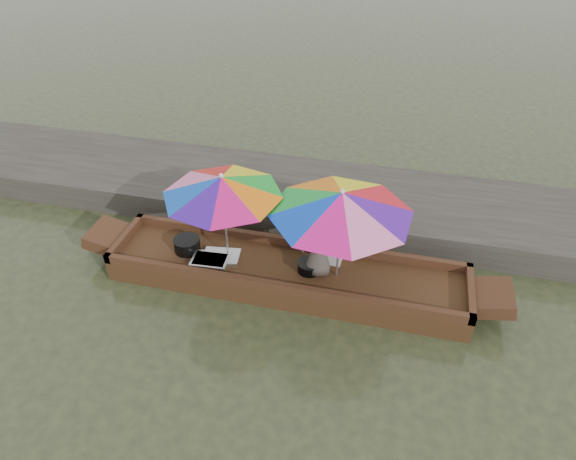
% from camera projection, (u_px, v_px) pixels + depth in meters
% --- Properties ---
extents(water, '(80.00, 80.00, 0.00)m').
position_uv_depth(water, '(287.00, 283.00, 8.25)').
color(water, '#2A321E').
rests_on(water, ground).
extents(dock, '(22.00, 2.20, 0.50)m').
position_uv_depth(dock, '(314.00, 198.00, 9.82)').
color(dock, '#2D2B26').
rests_on(dock, ground).
extents(boat_hull, '(5.63, 1.20, 0.35)m').
position_uv_depth(boat_hull, '(287.00, 275.00, 8.15)').
color(boat_hull, black).
rests_on(boat_hull, water).
extents(cooking_pot, '(0.42, 0.42, 0.22)m').
position_uv_depth(cooking_pot, '(187.00, 245.00, 8.31)').
color(cooking_pot, black).
rests_on(cooking_pot, boat_hull).
extents(tray_crayfish, '(0.60, 0.44, 0.09)m').
position_uv_depth(tray_crayfish, '(210.00, 261.00, 8.09)').
color(tray_crayfish, silver).
rests_on(tray_crayfish, boat_hull).
extents(tray_scallop, '(0.63, 0.48, 0.06)m').
position_uv_depth(tray_scallop, '(221.00, 257.00, 8.20)').
color(tray_scallop, silver).
rests_on(tray_scallop, boat_hull).
extents(charcoal_grill, '(0.35, 0.35, 0.16)m').
position_uv_depth(charcoal_grill, '(309.00, 267.00, 7.92)').
color(charcoal_grill, black).
rests_on(charcoal_grill, boat_hull).
extents(supply_bag, '(0.29, 0.24, 0.26)m').
position_uv_depth(supply_bag, '(333.00, 255.00, 8.07)').
color(supply_bag, silver).
rests_on(supply_bag, boat_hull).
extents(vendor, '(0.56, 0.41, 1.05)m').
position_uv_depth(vendor, '(319.00, 246.00, 7.62)').
color(vendor, '#4B433C').
rests_on(vendor, boat_hull).
extents(umbrella_bow, '(2.05, 2.05, 1.55)m').
position_uv_depth(umbrella_bow, '(225.00, 218.00, 7.76)').
color(umbrella_bow, green).
rests_on(umbrella_bow, boat_hull).
extents(umbrella_stern, '(2.58, 2.58, 1.55)m').
position_uv_depth(umbrella_stern, '(339.00, 235.00, 7.43)').
color(umbrella_stern, red).
rests_on(umbrella_stern, boat_hull).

